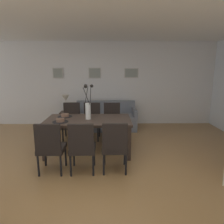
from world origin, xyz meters
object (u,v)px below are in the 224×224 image
Objects in this scene: bowl_near_left at (60,120)px; framed_picture_left at (58,73)px; dining_table at (88,122)px; sofa at (106,119)px; side_table at (67,120)px; dining_chair_mid_right at (112,119)px; dining_chair_far_right at (92,119)px; dining_chair_mid_left at (115,145)px; table_lamp at (66,99)px; dining_chair_far_left at (82,145)px; dining_chair_near_left at (50,145)px; framed_picture_right at (131,73)px; centerpiece_vase at (88,106)px; dining_chair_near_right at (72,119)px; framed_picture_center at (95,73)px; bowl_near_right at (65,115)px.

framed_picture_left reaches higher than bowl_near_left.
bowl_near_left reaches higher than dining_table.
sofa is at bearing 79.05° from dining_table.
dining_chair_mid_right is at bearing -32.23° from side_table.
side_table is (-1.18, -0.05, -0.02)m from sofa.
sofa is (0.35, 0.90, -0.23)m from dining_chair_far_right.
dining_table is at bearing -63.21° from framed_picture_left.
dining_chair_mid_left reaches higher than side_table.
table_lamp is at bearing -59.46° from framed_picture_left.
framed_picture_left is at bearing 162.08° from sofa.
dining_chair_far_left is 1.00× the size of dining_chair_mid_right.
dining_chair_near_left is 5.41× the size of bowl_near_left.
table_lamp is 1.17× the size of framed_picture_right.
dining_chair_far_right is at bearing 90.48° from centerpiece_vase.
bowl_near_left is (-0.01, -1.14, 0.27)m from dining_chair_near_right.
dining_chair_far_left is at bearing -73.00° from table_lamp.
dining_chair_near_left is at bearing -118.14° from framed_picture_right.
framed_picture_center reaches higher than centerpiece_vase.
centerpiece_vase is (-0.54, 0.90, 0.51)m from dining_chair_mid_left.
bowl_near_right is 0.52× the size of framed_picture_left.
framed_picture_left reaches higher than sofa.
bowl_near_left is at bearing -102.23° from framed_picture_center.
dining_chair_near_right is 2.43m from framed_picture_right.
dining_chair_near_right is at bearing 120.53° from dining_chair_mid_left.
framed_picture_left is (-1.67, 1.38, 1.13)m from dining_chair_mid_right.
side_table is 1.19× the size of framed_picture_right.
dining_chair_near_right is at bearing -69.71° from table_lamp.
bowl_near_left is (-0.52, 0.70, 0.27)m from dining_chair_far_left.
framed_picture_left is at bearing 118.05° from dining_chair_mid_left.
framed_picture_left is (-1.14, 1.38, 1.13)m from dining_chair_far_right.
dining_chair_mid_left is (1.07, -1.81, 0.00)m from dining_chair_near_right.
table_lamp is (-0.00, 0.00, 0.63)m from side_table.
dining_chair_far_right is at bearing 64.37° from bowl_near_left.
bowl_near_left is (-0.53, -1.11, 0.27)m from dining_chair_far_right.
dining_chair_far_left is at bearing -90.39° from dining_chair_far_right.
dining_chair_mid_right is 1.89m from framed_picture_right.
dining_chair_mid_left is at bearing -72.95° from dining_chair_far_right.
dining_table is at bearing -120.52° from dining_chair_mid_right.
framed_picture_center is (0.00, 2.27, 0.98)m from dining_table.
dining_chair_far_left is 2.38× the size of framed_picture_center.
framed_picture_center is (-0.00, 2.27, 0.62)m from centerpiece_vase.
framed_picture_right is (1.98, 0.53, 1.38)m from side_table.
framed_picture_center reaches higher than dining_chair_mid_right.
dining_chair_near_left is at bearing -107.02° from dining_chair_far_right.
table_lamp reaches higher than dining_chair_far_left.
bowl_near_left is 1.00× the size of bowl_near_right.
framed_picture_right is (1.98, 0.53, 0.75)m from table_lamp.
dining_chair_mid_right reaches higher than bowl_near_left.
dining_chair_far_right is 0.90m from bowl_near_right.
framed_picture_right reaches higher than sofa.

